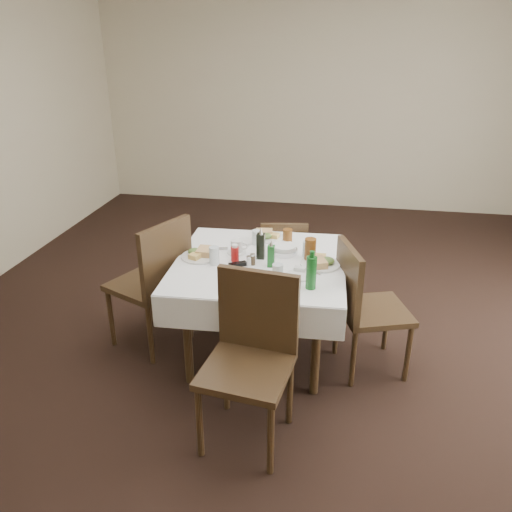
% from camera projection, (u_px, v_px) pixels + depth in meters
% --- Properties ---
extents(ground_plane, '(7.00, 7.00, 0.00)m').
position_uv_depth(ground_plane, '(288.00, 338.00, 4.01)').
color(ground_plane, black).
extents(room_shell, '(6.04, 7.04, 2.80)m').
position_uv_depth(room_shell, '(295.00, 120.00, 3.31)').
color(room_shell, beige).
rests_on(room_shell, ground).
extents(dining_table, '(1.24, 1.24, 0.76)m').
position_uv_depth(dining_table, '(259.00, 272.00, 3.57)').
color(dining_table, '#311C0C').
rests_on(dining_table, ground).
extents(chair_north, '(0.45, 0.45, 0.82)m').
position_uv_depth(chair_north, '(283.00, 258.00, 4.29)').
color(chair_north, '#311C0C').
rests_on(chair_north, ground).
extents(chair_south, '(0.55, 0.55, 1.02)m').
position_uv_depth(chair_south, '(252.00, 348.00, 2.87)').
color(chair_south, '#311C0C').
rests_on(chair_south, ground).
extents(chair_east, '(0.57, 0.57, 0.96)m').
position_uv_depth(chair_east, '(362.00, 302.00, 3.44)').
color(chair_east, '#311C0C').
rests_on(chair_east, ground).
extents(chair_west, '(0.65, 0.65, 1.04)m').
position_uv_depth(chair_west, '(156.00, 277.00, 3.69)').
color(chair_west, '#311C0C').
rests_on(chair_west, ground).
extents(meal_north, '(0.25, 0.25, 0.06)m').
position_uv_depth(meal_north, '(267.00, 235.00, 3.93)').
color(meal_north, white).
rests_on(meal_north, dining_table).
extents(meal_south, '(0.25, 0.25, 0.05)m').
position_uv_depth(meal_south, '(245.00, 287.00, 3.13)').
color(meal_south, white).
rests_on(meal_south, dining_table).
extents(meal_east, '(0.28, 0.28, 0.06)m').
position_uv_depth(meal_east, '(321.00, 262.00, 3.46)').
color(meal_east, white).
rests_on(meal_east, dining_table).
extents(meal_west, '(0.27, 0.27, 0.06)m').
position_uv_depth(meal_west, '(200.00, 254.00, 3.59)').
color(meal_west, white).
rests_on(meal_west, dining_table).
extents(side_plate_a, '(0.15, 0.15, 0.01)m').
position_uv_depth(side_plate_a, '(245.00, 241.00, 3.86)').
color(side_plate_a, white).
rests_on(side_plate_a, dining_table).
extents(side_plate_b, '(0.17, 0.17, 0.01)m').
position_uv_depth(side_plate_b, '(298.00, 276.00, 3.31)').
color(side_plate_b, white).
rests_on(side_plate_b, dining_table).
extents(water_n, '(0.06, 0.06, 0.11)m').
position_uv_depth(water_n, '(256.00, 237.00, 3.80)').
color(water_n, silver).
rests_on(water_n, dining_table).
extents(water_s, '(0.07, 0.07, 0.13)m').
position_uv_depth(water_s, '(278.00, 274.00, 3.20)').
color(water_s, silver).
rests_on(water_s, dining_table).
extents(water_e, '(0.06, 0.06, 0.12)m').
position_uv_depth(water_e, '(307.00, 249.00, 3.59)').
color(water_e, silver).
rests_on(water_e, dining_table).
extents(water_w, '(0.07, 0.07, 0.13)m').
position_uv_depth(water_w, '(214.00, 256.00, 3.47)').
color(water_w, silver).
rests_on(water_w, dining_table).
extents(iced_tea_a, '(0.07, 0.07, 0.15)m').
position_uv_depth(iced_tea_a, '(287.00, 239.00, 3.73)').
color(iced_tea_a, brown).
rests_on(iced_tea_a, dining_table).
extents(iced_tea_b, '(0.08, 0.08, 0.17)m').
position_uv_depth(iced_tea_b, '(310.00, 250.00, 3.51)').
color(iced_tea_b, brown).
rests_on(iced_tea_b, dining_table).
extents(bread_basket, '(0.19, 0.19, 0.06)m').
position_uv_depth(bread_basket, '(284.00, 249.00, 3.65)').
color(bread_basket, silver).
rests_on(bread_basket, dining_table).
extents(oil_cruet_dark, '(0.06, 0.06, 0.24)m').
position_uv_depth(oil_cruet_dark, '(261.00, 245.00, 3.54)').
color(oil_cruet_dark, black).
rests_on(oil_cruet_dark, dining_table).
extents(oil_cruet_green, '(0.05, 0.05, 0.20)m').
position_uv_depth(oil_cruet_green, '(271.00, 255.00, 3.42)').
color(oil_cruet_green, '#186122').
rests_on(oil_cruet_green, dining_table).
extents(ketchup_bottle, '(0.06, 0.06, 0.12)m').
position_uv_depth(ketchup_bottle, '(235.00, 253.00, 3.52)').
color(ketchup_bottle, '#A01211').
rests_on(ketchup_bottle, dining_table).
extents(salt_shaker, '(0.03, 0.03, 0.07)m').
position_uv_depth(salt_shaker, '(249.00, 261.00, 3.45)').
color(salt_shaker, white).
rests_on(salt_shaker, dining_table).
extents(pepper_shaker, '(0.04, 0.04, 0.08)m').
position_uv_depth(pepper_shaker, '(253.00, 259.00, 3.47)').
color(pepper_shaker, '#433222').
rests_on(pepper_shaker, dining_table).
extents(coffee_mug, '(0.15, 0.14, 0.10)m').
position_uv_depth(coffee_mug, '(237.00, 247.00, 3.65)').
color(coffee_mug, white).
rests_on(coffee_mug, dining_table).
extents(sunglasses, '(0.13, 0.10, 0.03)m').
position_uv_depth(sunglasses, '(238.00, 264.00, 3.45)').
color(sunglasses, black).
rests_on(sunglasses, dining_table).
extents(green_bottle, '(0.07, 0.07, 0.25)m').
position_uv_depth(green_bottle, '(311.00, 272.00, 3.12)').
color(green_bottle, '#186122').
rests_on(green_bottle, dining_table).
extents(sugar_caddy, '(0.08, 0.05, 0.04)m').
position_uv_depth(sugar_caddy, '(300.00, 270.00, 3.36)').
color(sugar_caddy, white).
rests_on(sugar_caddy, dining_table).
extents(cutlery_n, '(0.06, 0.19, 0.01)m').
position_uv_depth(cutlery_n, '(282.00, 239.00, 3.90)').
color(cutlery_n, silver).
rests_on(cutlery_n, dining_table).
extents(cutlery_s, '(0.08, 0.20, 0.01)m').
position_uv_depth(cutlery_s, '(233.00, 283.00, 3.22)').
color(cutlery_s, silver).
rests_on(cutlery_s, dining_table).
extents(cutlery_e, '(0.17, 0.09, 0.01)m').
position_uv_depth(cutlery_e, '(310.00, 272.00, 3.37)').
color(cutlery_e, silver).
rests_on(cutlery_e, dining_table).
extents(cutlery_w, '(0.18, 0.09, 0.01)m').
position_uv_depth(cutlery_w, '(216.00, 249.00, 3.72)').
color(cutlery_w, silver).
rests_on(cutlery_w, dining_table).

